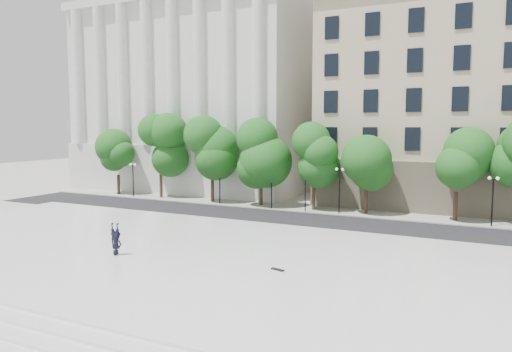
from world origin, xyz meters
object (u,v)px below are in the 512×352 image
object	(u,v)px
traffic_light_west	(272,172)
person_lying	(116,251)
skateboard	(278,270)
traffic_light_east	(306,174)

from	to	relation	value
traffic_light_west	person_lying	size ratio (longest dim) A/B	2.15
person_lying	skateboard	bearing A→B (deg)	-0.81
traffic_light_west	person_lying	distance (m)	21.88
traffic_light_west	person_lying	world-z (taller)	traffic_light_west
traffic_light_west	person_lying	bearing A→B (deg)	-91.03
person_lying	traffic_light_west	bearing A→B (deg)	79.51
traffic_light_west	skateboard	world-z (taller)	traffic_light_west
traffic_light_east	person_lying	bearing A→B (deg)	-100.40
traffic_light_west	person_lying	xyz separation A→B (m)	(-0.39, -21.67, -3.04)
traffic_light_west	traffic_light_east	world-z (taller)	traffic_light_west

